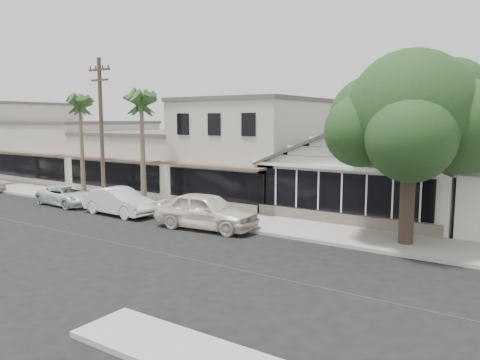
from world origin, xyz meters
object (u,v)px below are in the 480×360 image
Objects in this scene: car_2 at (68,195)px; shade_tree at (411,118)px; car_1 at (119,201)px; utility_pole at (101,129)px; car_0 at (206,211)px.

shade_tree is at bearing -79.91° from car_2.
shade_tree is at bearing -78.73° from car_1.
car_2 is (-5.00, 0.21, -0.14)m from car_1.
utility_pole reaches higher than car_0.
shade_tree reaches higher than car_1.
car_1 is at bearing -20.92° from utility_pole.
car_0 is at bearing -164.87° from shade_tree.
car_1 is (-6.21, -0.10, -0.13)m from car_0.
car_1 is 16.10m from shade_tree.
utility_pole is at bearing -71.55° from car_2.
shade_tree is (15.20, 2.53, 4.67)m from car_1.
car_2 is 0.55× the size of shade_tree.
car_1 is 1.03× the size of car_2.
utility_pole is at bearing 78.83° from car_0.
car_0 is at bearing -5.37° from utility_pole.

